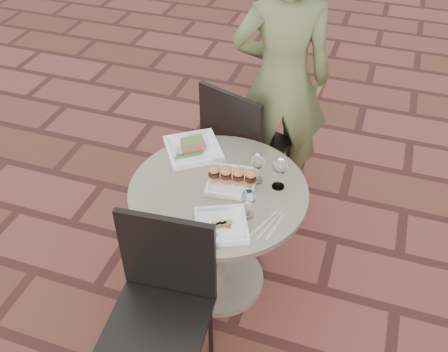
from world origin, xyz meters
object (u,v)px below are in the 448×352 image
(plate_salmon, at_px, (193,148))
(plate_tuna, at_px, (221,225))
(cafe_table, at_px, (219,223))
(diner, at_px, (282,81))
(chair_far, at_px, (240,139))
(chair_near, at_px, (162,295))
(plate_sliders, at_px, (232,178))

(plate_salmon, bearing_deg, plate_tuna, -56.08)
(cafe_table, height_order, plate_salmon, plate_salmon)
(diner, distance_m, plate_salmon, 0.76)
(chair_far, relative_size, plate_salmon, 2.39)
(chair_near, xyz_separation_m, diner, (0.16, 1.49, 0.30))
(chair_far, bearing_deg, plate_tuna, 120.91)
(diner, bearing_deg, chair_near, 65.26)
(plate_salmon, bearing_deg, chair_near, -78.73)
(chair_far, bearing_deg, cafe_table, 116.88)
(diner, relative_size, plate_salmon, 4.37)
(cafe_table, distance_m, plate_tuna, 0.37)
(plate_tuna, bearing_deg, diner, 90.54)
(diner, bearing_deg, plate_tuna, 71.90)
(chair_near, bearing_deg, chair_far, 85.71)
(chair_far, height_order, diner, diner)
(cafe_table, height_order, chair_far, chair_far)
(cafe_table, xyz_separation_m, chair_near, (-0.07, -0.56, 0.07))
(chair_far, distance_m, diner, 0.44)
(chair_far, relative_size, plate_sliders, 3.47)
(plate_sliders, bearing_deg, chair_near, -101.38)
(plate_tuna, bearing_deg, plate_sliders, 98.55)
(cafe_table, height_order, plate_tuna, plate_tuna)
(chair_far, relative_size, chair_near, 1.00)
(cafe_table, relative_size, plate_tuna, 2.89)
(diner, xyz_separation_m, plate_sliders, (-0.03, -0.87, -0.08))
(chair_near, distance_m, plate_tuna, 0.40)
(chair_far, bearing_deg, plate_salmon, 90.95)
(chair_near, xyz_separation_m, plate_sliders, (0.12, 0.62, 0.22))
(chair_near, distance_m, plate_sliders, 0.66)
(chair_near, bearing_deg, plate_sliders, 73.42)
(chair_far, height_order, plate_salmon, chair_far)
(cafe_table, height_order, plate_sliders, plate_sliders)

